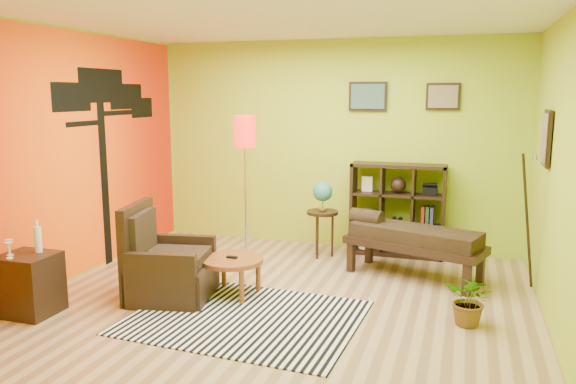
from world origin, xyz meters
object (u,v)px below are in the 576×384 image
(globe_table, at_px, (323,200))
(armchair, at_px, (166,269))
(potted_plant, at_px, (470,306))
(side_cabinet, at_px, (29,283))
(floor_lamp, at_px, (245,145))
(coffee_table, at_px, (232,263))
(cube_shelf, at_px, (398,210))
(bench, at_px, (411,238))

(globe_table, bearing_deg, armchair, -121.53)
(armchair, xyz_separation_m, potted_plant, (3.00, 0.19, -0.11))
(side_cabinet, distance_m, floor_lamp, 2.74)
(coffee_table, bearing_deg, cube_shelf, 54.29)
(cube_shelf, bearing_deg, coffee_table, -125.71)
(side_cabinet, xyz_separation_m, floor_lamp, (1.41, 2.03, 1.18))
(armchair, bearing_deg, coffee_table, 22.50)
(side_cabinet, xyz_separation_m, bench, (3.36, 2.21, 0.16))
(armchair, relative_size, floor_lamp, 0.54)
(potted_plant, bearing_deg, coffee_table, 178.39)
(side_cabinet, relative_size, potted_plant, 1.87)
(potted_plant, bearing_deg, side_cabinet, -166.26)
(side_cabinet, xyz_separation_m, potted_plant, (4.02, 0.98, -0.11))
(floor_lamp, bearing_deg, bench, 5.34)
(coffee_table, relative_size, globe_table, 0.66)
(side_cabinet, relative_size, globe_table, 0.92)
(armchair, height_order, cube_shelf, cube_shelf)
(floor_lamp, bearing_deg, side_cabinet, -124.86)
(potted_plant, bearing_deg, armchair, -176.32)
(armchair, distance_m, side_cabinet, 1.29)
(globe_table, height_order, potted_plant, globe_table)
(armchair, xyz_separation_m, globe_table, (1.18, 1.92, 0.45))
(armchair, distance_m, bench, 2.74)
(bench, distance_m, potted_plant, 1.42)
(coffee_table, xyz_separation_m, potted_plant, (2.38, -0.07, -0.16))
(side_cabinet, height_order, bench, side_cabinet)
(armchair, height_order, potted_plant, armchair)
(armchair, xyz_separation_m, cube_shelf, (2.09, 2.30, 0.30))
(globe_table, bearing_deg, cube_shelf, 22.65)
(cube_shelf, distance_m, bench, 0.92)
(armchair, height_order, bench, armchair)
(globe_table, distance_m, cube_shelf, 1.00)
(globe_table, distance_m, potted_plant, 2.57)
(floor_lamp, relative_size, potted_plant, 3.79)
(coffee_table, height_order, armchair, armchair)
(cube_shelf, bearing_deg, floor_lamp, -148.07)
(floor_lamp, bearing_deg, potted_plant, -21.84)
(coffee_table, relative_size, cube_shelf, 0.54)
(coffee_table, xyz_separation_m, globe_table, (0.55, 1.66, 0.40))
(side_cabinet, distance_m, cube_shelf, 4.40)
(globe_table, bearing_deg, coffee_table, -108.33)
(globe_table, relative_size, bench, 0.59)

